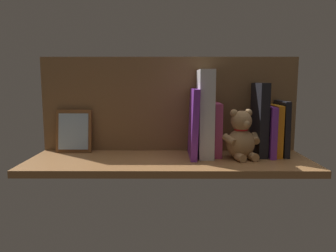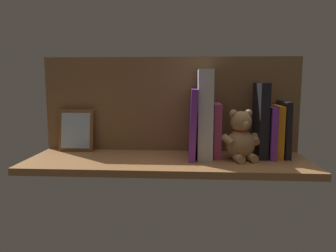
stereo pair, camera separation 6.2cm
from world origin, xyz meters
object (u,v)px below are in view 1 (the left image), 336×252
(book_0, at_px, (280,128))
(picture_frame_leaning, at_px, (73,131))
(dictionary_thick_white, at_px, (204,113))
(teddy_bear, at_px, (240,137))

(book_0, bearing_deg, picture_frame_leaning, -3.22)
(book_0, relative_size, picture_frame_leaning, 1.22)
(dictionary_thick_white, height_order, picture_frame_leaning, dictionary_thick_white)
(book_0, distance_m, teddy_bear, 0.16)
(teddy_bear, height_order, dictionary_thick_white, dictionary_thick_white)
(teddy_bear, distance_m, picture_frame_leaning, 0.58)
(book_0, bearing_deg, dictionary_thick_white, 2.93)
(dictionary_thick_white, xyz_separation_m, picture_frame_leaning, (0.46, -0.05, -0.07))
(dictionary_thick_white, bearing_deg, teddy_bear, 160.59)
(book_0, height_order, teddy_bear, book_0)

